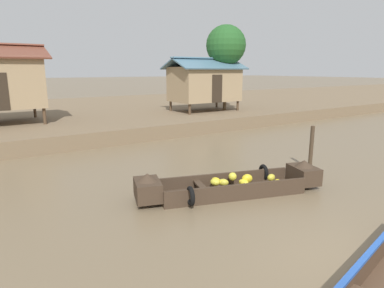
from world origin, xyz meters
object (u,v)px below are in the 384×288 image
Objects in this scene: stilt_house_mid_right at (204,83)px; mooring_post at (311,148)px; banana_boat at (231,184)px; palm_tree_far at (226,46)px.

mooring_post is at bearing -107.00° from stilt_house_mid_right.
palm_tree_far is at bearing 51.91° from banana_boat.
stilt_house_mid_right is 3.23× the size of mooring_post.
stilt_house_mid_right is 0.88× the size of palm_tree_far.
banana_boat is at bearing -122.28° from stilt_house_mid_right.
palm_tree_far reaches higher than mooring_post.
banana_boat is 14.17m from stilt_house_mid_right.
banana_boat is 15.46m from palm_tree_far.
mooring_post reaches higher than banana_boat.
palm_tree_far is (9.06, 11.56, 4.84)m from banana_boat.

